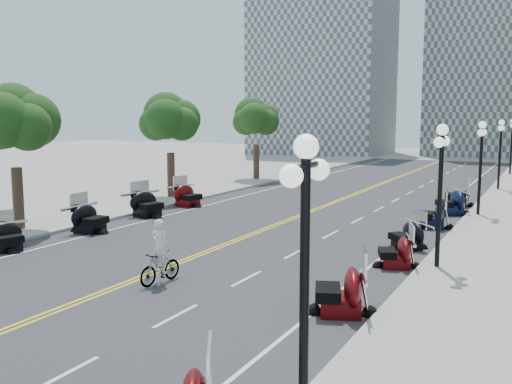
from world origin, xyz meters
The scene contains 46 objects.
ground centered at (0.00, 0.00, 0.00)m, with size 160.00×160.00×0.00m, color gray.
road centered at (0.00, 10.00, 0.00)m, with size 16.00×90.00×0.01m, color #333335.
centerline_yellow_a centered at (-0.12, 10.00, 0.01)m, with size 0.12×90.00×0.00m, color yellow.
centerline_yellow_b centered at (0.12, 10.00, 0.01)m, with size 0.12×90.00×0.00m, color yellow.
edge_line_north centered at (6.40, 10.00, 0.01)m, with size 0.12×90.00×0.00m, color white.
edge_line_south centered at (-6.40, 10.00, 0.01)m, with size 0.12×90.00×0.00m, color white.
lane_dash_4 centered at (3.20, -8.00, 0.01)m, with size 0.12×2.00×0.00m, color white.
lane_dash_5 centered at (3.20, -4.00, 0.01)m, with size 0.12×2.00×0.00m, color white.
lane_dash_6 centered at (3.20, 0.00, 0.01)m, with size 0.12×2.00×0.00m, color white.
lane_dash_7 centered at (3.20, 4.00, 0.01)m, with size 0.12×2.00×0.00m, color white.
lane_dash_8 centered at (3.20, 8.00, 0.01)m, with size 0.12×2.00×0.00m, color white.
lane_dash_9 centered at (3.20, 12.00, 0.01)m, with size 0.12×2.00×0.00m, color white.
lane_dash_10 centered at (3.20, 16.00, 0.01)m, with size 0.12×2.00×0.00m, color white.
lane_dash_11 centered at (3.20, 20.00, 0.01)m, with size 0.12×2.00×0.00m, color white.
lane_dash_12 centered at (3.20, 24.00, 0.01)m, with size 0.12×2.00×0.00m, color white.
lane_dash_13 centered at (3.20, 28.00, 0.01)m, with size 0.12×2.00×0.00m, color white.
lane_dash_14 centered at (3.20, 32.00, 0.01)m, with size 0.12×2.00×0.00m, color white.
lane_dash_15 centered at (3.20, 36.00, 0.01)m, with size 0.12×2.00×0.00m, color white.
lane_dash_16 centered at (3.20, 40.00, 0.01)m, with size 0.12×2.00×0.00m, color white.
lane_dash_17 centered at (3.20, 44.00, 0.01)m, with size 0.12×2.00×0.00m, color white.
lane_dash_18 centered at (3.20, 48.00, 0.01)m, with size 0.12×2.00×0.00m, color white.
lane_dash_19 centered at (3.20, 52.00, 0.01)m, with size 0.12×2.00×0.00m, color white.
sidewalk_north centered at (10.50, 10.00, 0.07)m, with size 5.00×90.00×0.15m, color #9E9991.
sidewalk_south centered at (-10.50, 10.00, 0.07)m, with size 5.00×90.00×0.15m, color #9E9991.
distant_block_a centered at (-18.00, 62.00, 13.00)m, with size 18.00×14.00×26.00m, color gray.
distant_block_b centered at (4.00, 68.00, 15.00)m, with size 16.00×12.00×30.00m, color gray.
street_lamp_1 centered at (8.60, -8.00, 2.60)m, with size 0.50×1.20×4.90m, color black, non-canonical shape.
street_lamp_2 centered at (8.60, 4.00, 2.60)m, with size 0.50×1.20×4.90m, color black, non-canonical shape.
street_lamp_3 centered at (8.60, 16.00, 2.60)m, with size 0.50×1.20×4.90m, color black, non-canonical shape.
street_lamp_4 centered at (8.60, 28.00, 2.60)m, with size 0.50×1.20×4.90m, color black, non-canonical shape.
street_lamp_5 centered at (8.60, 40.00, 2.60)m, with size 0.50×1.20×4.90m, color black, non-canonical shape.
tree_2 centered at (-10.00, 2.00, 4.75)m, with size 4.80×4.80×9.20m, color #235619, non-canonical shape.
tree_3 centered at (-10.00, 14.00, 4.75)m, with size 4.80×4.80×9.20m, color #235619, non-canonical shape.
tree_4 centered at (-10.00, 26.00, 4.75)m, with size 4.80×4.80×9.20m, color #235619, non-canonical shape.
motorcycle_n_5 centered at (7.08, -1.79, 0.75)m, with size 2.14×2.14×1.50m, color #590A0C, non-canonical shape.
motorcycle_n_6 centered at (7.23, 3.71, 0.64)m, with size 1.84×1.84×1.29m, color #590A0C, non-canonical shape.
motorcycle_n_7 centered at (6.95, 6.69, 0.65)m, with size 1.86×1.86×1.30m, color black, non-canonical shape.
motorcycle_n_8 centered at (7.01, 11.74, 0.75)m, with size 2.15×2.15×1.50m, color black, non-canonical shape.
motorcycle_n_9 centered at (7.19, 16.05, 0.77)m, with size 2.19×2.19×1.54m, color black, non-canonical shape.
motorcycle_n_10 centered at (7.03, 19.34, 0.75)m, with size 2.14×2.14×1.50m, color black, non-canonical shape.
motorcycle_s_5 centered at (-7.17, -0.98, 0.64)m, with size 1.84×1.84×1.29m, color black, non-canonical shape.
motorcycle_s_6 centered at (-6.82, 3.27, 0.74)m, with size 2.13×2.13×1.49m, color black, non-canonical shape.
motorcycle_s_7 centered at (-7.12, 7.85, 0.77)m, with size 2.19×2.19×1.53m, color black, non-canonical shape.
motorcycle_s_8 centered at (-7.19, 11.80, 0.73)m, with size 2.09×2.09×1.46m, color #590A0C, non-canonical shape.
bicycle centered at (0.99, -1.75, 0.53)m, with size 0.50×1.76×1.06m, color #A51414.
cyclist_rider centered at (0.99, -1.75, 1.94)m, with size 0.64×0.42×1.76m, color white.
Camera 1 is at (11.97, -16.12, 5.37)m, focal length 40.00 mm.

